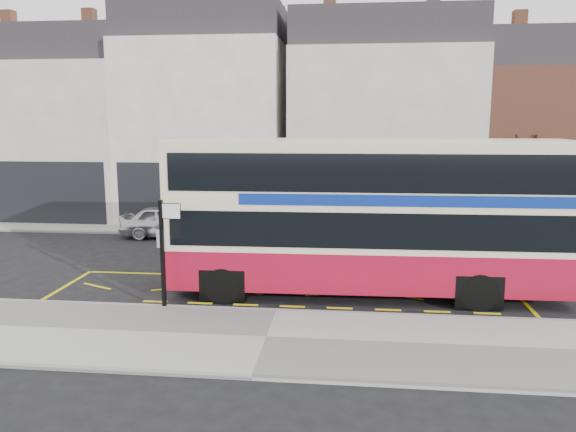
# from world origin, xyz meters

# --- Properties ---
(ground) EXTENTS (120.00, 120.00, 0.00)m
(ground) POSITION_xyz_m (0.00, 0.00, 0.00)
(ground) COLOR black
(ground) RESTS_ON ground
(pavement) EXTENTS (40.00, 4.00, 0.15)m
(pavement) POSITION_xyz_m (0.00, -2.30, 0.07)
(pavement) COLOR #A7A69F
(pavement) RESTS_ON ground
(kerb) EXTENTS (40.00, 0.15, 0.15)m
(kerb) POSITION_xyz_m (0.00, -0.38, 0.07)
(kerb) COLOR gray
(kerb) RESTS_ON ground
(far_pavement) EXTENTS (50.00, 3.00, 0.15)m
(far_pavement) POSITION_xyz_m (0.00, 11.00, 0.07)
(far_pavement) COLOR #A7A69F
(far_pavement) RESTS_ON ground
(road_markings) EXTENTS (14.00, 3.40, 0.01)m
(road_markings) POSITION_xyz_m (0.00, 1.60, 0.01)
(road_markings) COLOR yellow
(road_markings) RESTS_ON ground
(terrace_far_left) EXTENTS (8.00, 8.01, 10.80)m
(terrace_far_left) POSITION_xyz_m (-13.50, 14.99, 4.82)
(terrace_far_left) COLOR silver
(terrace_far_left) RESTS_ON ground
(terrace_left) EXTENTS (8.00, 8.01, 11.80)m
(terrace_left) POSITION_xyz_m (-5.50, 14.99, 5.32)
(terrace_left) COLOR white
(terrace_left) RESTS_ON ground
(terrace_green_shop) EXTENTS (9.00, 8.01, 11.30)m
(terrace_green_shop) POSITION_xyz_m (3.50, 14.99, 5.07)
(terrace_green_shop) COLOR silver
(terrace_green_shop) RESTS_ON ground
(terrace_right) EXTENTS (9.00, 8.01, 10.30)m
(terrace_right) POSITION_xyz_m (12.50, 14.99, 4.57)
(terrace_right) COLOR #9C583E
(terrace_right) RESTS_ON ground
(double_decker_bus) EXTENTS (11.70, 2.95, 4.65)m
(double_decker_bus) POSITION_xyz_m (2.46, 1.72, 2.44)
(double_decker_bus) COLOR beige
(double_decker_bus) RESTS_ON ground
(bus_stop_post) EXTENTS (0.73, 0.14, 2.95)m
(bus_stop_post) POSITION_xyz_m (-3.06, -0.40, 1.93)
(bus_stop_post) COLOR black
(bus_stop_post) RESTS_ON pavement
(car_silver) EXTENTS (4.38, 2.08, 1.45)m
(car_silver) POSITION_xyz_m (-6.08, 9.14, 0.72)
(car_silver) COLOR silver
(car_silver) RESTS_ON ground
(car_grey) EXTENTS (4.71, 2.86, 1.47)m
(car_grey) POSITION_xyz_m (-2.20, 9.27, 0.73)
(car_grey) COLOR #383A3F
(car_grey) RESTS_ON ground
(car_white) EXTENTS (4.44, 2.08, 1.25)m
(car_white) POSITION_xyz_m (9.72, 8.90, 0.63)
(car_white) COLOR white
(car_white) RESTS_ON ground
(street_tree_left) EXTENTS (2.56, 2.56, 5.52)m
(street_tree_left) POSITION_xyz_m (-14.85, 12.15, 3.76)
(street_tree_left) COLOR black
(street_tree_left) RESTS_ON ground
(street_tree_right) EXTENTS (2.72, 2.72, 5.87)m
(street_tree_right) POSITION_xyz_m (9.28, 11.56, 4.00)
(street_tree_right) COLOR black
(street_tree_right) RESTS_ON ground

